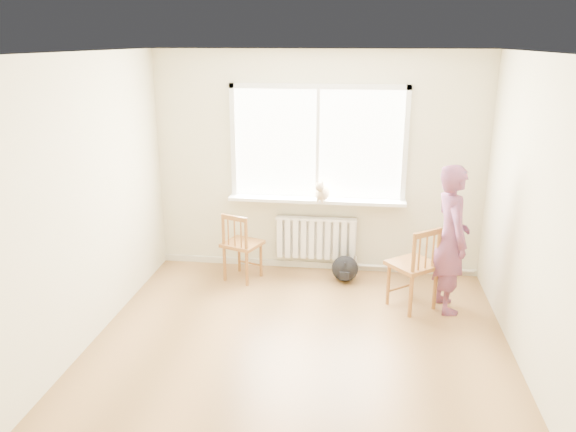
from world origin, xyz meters
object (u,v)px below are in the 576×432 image
(person, at_px, (451,239))
(backpack, at_px, (345,269))
(chair_right, at_px, (416,268))
(cat, at_px, (322,192))
(chair_left, at_px, (240,247))

(person, distance_m, backpack, 1.40)
(chair_right, distance_m, person, 0.47)
(cat, bearing_deg, person, -16.70)
(chair_left, xyz_separation_m, chair_right, (2.03, -0.50, 0.04))
(chair_left, distance_m, backpack, 1.29)
(backpack, bearing_deg, chair_right, -39.16)
(chair_left, xyz_separation_m, person, (2.36, -0.45, 0.37))
(chair_right, height_order, backpack, chair_right)
(person, bearing_deg, cat, 50.96)
(person, relative_size, cat, 3.90)
(person, xyz_separation_m, cat, (-1.42, 0.75, 0.26))
(cat, bearing_deg, chair_right, -25.60)
(chair_right, relative_size, backpack, 2.91)
(chair_left, distance_m, chair_right, 2.09)
(cat, bearing_deg, chair_left, -150.76)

